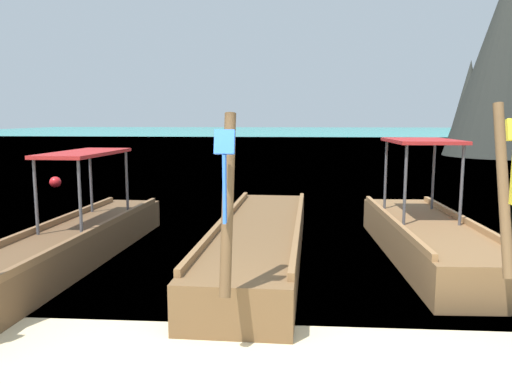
# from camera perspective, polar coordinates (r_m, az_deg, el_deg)

# --- Properties ---
(sea_water) EXTENTS (120.00, 120.00, 0.00)m
(sea_water) POSITION_cam_1_polar(r_m,az_deg,el_deg) (65.76, 3.77, 6.21)
(sea_water) COLOR teal
(sea_water) RESTS_ON ground
(longtail_boat_pink_ribbon) EXTENTS (1.35, 7.10, 2.77)m
(longtail_boat_pink_ribbon) POSITION_cam_1_polar(r_m,az_deg,el_deg) (8.89, -20.46, -5.67)
(longtail_boat_pink_ribbon) COLOR brown
(longtail_boat_pink_ribbon) RESTS_ON ground
(longtail_boat_blue_ribbon) EXTENTS (1.60, 6.97, 2.47)m
(longtail_boat_blue_ribbon) POSITION_cam_1_polar(r_m,az_deg,el_deg) (8.77, 0.48, -5.51)
(longtail_boat_blue_ribbon) COLOR brown
(longtail_boat_blue_ribbon) RESTS_ON ground
(longtail_boat_yellow_ribbon) EXTENTS (1.50, 5.71, 2.60)m
(longtail_boat_yellow_ribbon) POSITION_cam_1_polar(r_m,az_deg,el_deg) (9.29, 18.67, -4.82)
(longtail_boat_yellow_ribbon) COLOR brown
(longtail_boat_yellow_ribbon) RESTS_ON ground
(karst_rock) EXTENTS (7.44, 7.44, 12.44)m
(karst_rock) POSITION_cam_1_polar(r_m,az_deg,el_deg) (36.14, 26.27, 13.26)
(karst_rock) COLOR #2D302B
(karst_rock) RESTS_ON ground
(mooring_buoy_near) EXTENTS (0.39, 0.39, 0.39)m
(mooring_buoy_near) POSITION_cam_1_polar(r_m,az_deg,el_deg) (18.94, -21.47, 1.02)
(mooring_buoy_near) COLOR red
(mooring_buoy_near) RESTS_ON sea_water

